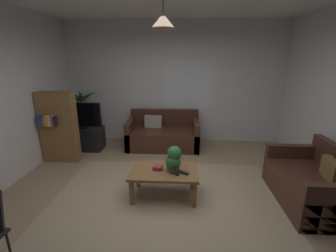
# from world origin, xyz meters

# --- Properties ---
(floor) EXTENTS (5.15, 5.22, 0.02)m
(floor) POSITION_xyz_m (0.00, 0.00, -0.01)
(floor) COLOR #9E8466
(floor) RESTS_ON ground
(rug) EXTENTS (3.35, 2.87, 0.01)m
(rug) POSITION_xyz_m (0.00, -0.20, 0.00)
(rug) COLOR tan
(rug) RESTS_ON ground
(wall_back) EXTENTS (5.27, 0.06, 2.83)m
(wall_back) POSITION_xyz_m (0.00, 2.64, 1.41)
(wall_back) COLOR silver
(wall_back) RESTS_ON ground
(window_pane) EXTENTS (1.15, 0.01, 1.15)m
(window_pane) POSITION_xyz_m (0.36, 2.61, 1.38)
(window_pane) COLOR white
(couch_under_window) EXTENTS (1.62, 0.86, 0.82)m
(couch_under_window) POSITION_xyz_m (-0.22, 2.12, 0.27)
(couch_under_window) COLOR #47281E
(couch_under_window) RESTS_ON ground
(couch_right_side) EXTENTS (0.86, 1.35, 0.82)m
(couch_right_side) POSITION_xyz_m (2.08, 0.08, 0.28)
(couch_right_side) COLOR #47281E
(couch_right_side) RESTS_ON ground
(coffee_table) EXTENTS (1.00, 0.61, 0.43)m
(coffee_table) POSITION_xyz_m (-0.05, 0.10, 0.36)
(coffee_table) COLOR olive
(coffee_table) RESTS_ON ground
(book_on_table_0) EXTENTS (0.17, 0.12, 0.03)m
(book_on_table_0) POSITION_xyz_m (-0.14, 0.13, 0.44)
(book_on_table_0) COLOR #72387F
(book_on_table_0) RESTS_ON coffee_table
(book_on_table_1) EXTENTS (0.14, 0.13, 0.03)m
(book_on_table_1) POSITION_xyz_m (-0.14, 0.13, 0.47)
(book_on_table_1) COLOR #B22D2D
(book_on_table_1) RESTS_ON coffee_table
(remote_on_table_0) EXTENTS (0.16, 0.13, 0.02)m
(remote_on_table_0) POSITION_xyz_m (0.24, 0.03, 0.44)
(remote_on_table_0) COLOR black
(remote_on_table_0) RESTS_ON coffee_table
(remote_on_table_1) EXTENTS (0.13, 0.16, 0.02)m
(remote_on_table_1) POSITION_xyz_m (0.11, 0.02, 0.44)
(remote_on_table_1) COLOR black
(remote_on_table_1) RESTS_ON coffee_table
(potted_plant_on_table) EXTENTS (0.23, 0.23, 0.39)m
(potted_plant_on_table) POSITION_xyz_m (0.10, 0.09, 0.62)
(potted_plant_on_table) COLOR #4C4C51
(potted_plant_on_table) RESTS_ON coffee_table
(tv_stand) EXTENTS (0.90, 0.44, 0.50)m
(tv_stand) POSITION_xyz_m (-2.03, 1.86, 0.25)
(tv_stand) COLOR black
(tv_stand) RESTS_ON ground
(tv) EXTENTS (0.94, 0.16, 0.58)m
(tv) POSITION_xyz_m (-2.03, 1.84, 0.80)
(tv) COLOR black
(tv) RESTS_ON tv_stand
(potted_palm_corner) EXTENTS (0.82, 0.83, 1.39)m
(potted_palm_corner) POSITION_xyz_m (-2.17, 2.28, 0.62)
(potted_palm_corner) COLOR #4C4C51
(potted_palm_corner) RESTS_ON ground
(bookshelf_corner) EXTENTS (0.70, 0.31, 1.40)m
(bookshelf_corner) POSITION_xyz_m (-2.21, 1.24, 0.71)
(bookshelf_corner) COLOR olive
(bookshelf_corner) RESTS_ON ground
(pendant_lamp) EXTENTS (0.28, 0.28, 0.46)m
(pendant_lamp) POSITION_xyz_m (-0.05, 0.10, 2.45)
(pendant_lamp) COLOR black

